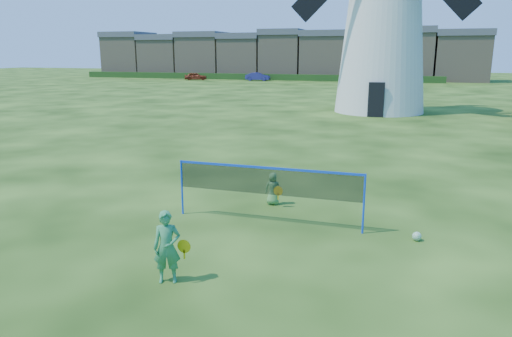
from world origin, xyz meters
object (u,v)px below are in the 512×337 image
at_px(windmill, 384,17).
at_px(player_girl, 167,247).
at_px(player_boy, 273,189).
at_px(car_right, 258,77).
at_px(badminton_net, 268,182).
at_px(play_ball, 417,236).
at_px(car_left, 196,76).

height_order(windmill, player_girl, windmill).
xyz_separation_m(player_girl, player_boy, (0.64, 5.43, -0.25)).
bearing_deg(car_right, badminton_net, -168.01).
distance_m(windmill, player_boy, 25.56).
relative_size(windmill, badminton_net, 3.81).
bearing_deg(car_right, play_ball, -164.97).
xyz_separation_m(player_girl, car_right, (-19.21, 67.18, -0.09)).
relative_size(player_boy, car_right, 0.25).
distance_m(player_girl, play_ball, 6.07).
distance_m(player_boy, play_ball, 4.45).
relative_size(badminton_net, player_girl, 3.43).
distance_m(player_boy, car_left, 67.18).
height_order(player_boy, play_ball, player_boy).
height_order(windmill, car_left, windmill).
bearing_deg(car_left, player_boy, -176.68).
height_order(player_girl, car_right, player_girl).
xyz_separation_m(player_girl, play_ball, (4.74, 3.75, -0.63)).
bearing_deg(player_girl, badminton_net, 54.19).
relative_size(windmill, player_girl, 13.06).
bearing_deg(windmill, player_girl, -94.07).
relative_size(car_left, car_right, 0.93).
bearing_deg(badminton_net, car_right, 107.64).
bearing_deg(windmill, badminton_net, -92.63).
bearing_deg(play_ball, windmill, 95.63).
bearing_deg(player_boy, player_girl, 76.99).
distance_m(badminton_net, car_right, 66.47).
bearing_deg(car_right, windmill, -155.71).
bearing_deg(windmill, player_boy, -93.48).
height_order(windmill, badminton_net, windmill).
relative_size(badminton_net, play_ball, 22.95).
bearing_deg(player_boy, car_left, -69.72).
bearing_deg(play_ball, car_left, 118.95).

